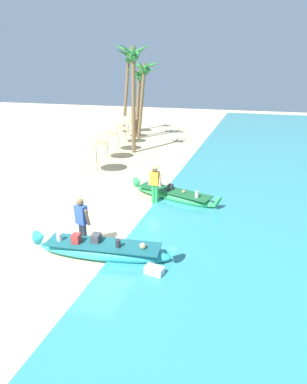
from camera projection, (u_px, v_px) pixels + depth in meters
The scene contains 16 objects.
ground_plane at pixel (89, 235), 10.82m from camera, with size 80.00×80.00×0.00m, color beige.
boat_cyan_foreground at pixel (103, 250), 9.37m from camera, with size 4.45×1.29×0.80m.
boat_green_midground at pixel (174, 195), 13.66m from camera, with size 4.30×1.93×0.74m.
person_vendor_hatted at pixel (155, 181), 12.97m from camera, with size 0.56×0.44×1.78m.
person_tourist_customer at pixel (82, 221), 9.64m from camera, with size 0.58×0.34×1.73m.
parasol_row_0 at pixel (95, 141), 16.94m from camera, with size 1.60×1.60×1.91m.
parasol_row_1 at pixel (107, 132), 19.56m from camera, with size 1.60×1.60×1.91m.
parasol_row_2 at pixel (118, 126), 21.71m from camera, with size 1.60×1.60×1.91m.
parasol_row_3 at pixel (125, 121), 24.10m from camera, with size 1.60×1.60×1.91m.
parasol_row_4 at pixel (128, 117), 26.22m from camera, with size 1.60×1.60×1.91m.
parasol_row_5 at pixel (134, 113), 28.82m from camera, with size 1.60×1.60×1.91m.
palm_tree_tall_inland at pixel (133, 66), 19.84m from camera, with size 2.66×2.65×7.07m.
palm_tree_leaning_seaward at pixel (128, 66), 27.02m from camera, with size 2.62×2.69×7.23m.
palm_tree_mid_cluster at pixel (140, 80), 25.13m from camera, with size 2.60×2.72×5.77m.
palm_tree_far_behind at pixel (144, 75), 24.52m from camera, with size 2.87×2.45×6.21m.
cooler_box at pixel (154, 272), 8.57m from camera, with size 0.52×0.30×0.31m, color silver.
Camera 1 is at (5.06, -8.41, 5.29)m, focal length 29.16 mm.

